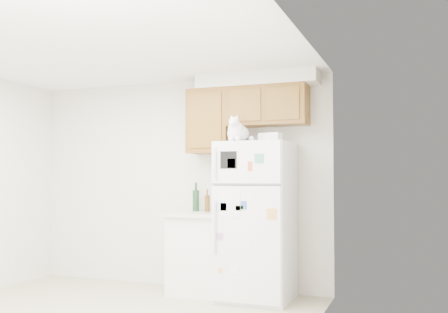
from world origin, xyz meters
The scene contains 8 objects.
room_shell centered at (0.12, 0.24, 1.67)m, with size 3.84×4.04×2.52m.
refrigerator centered at (1.12, 1.61, 0.85)m, with size 0.76×0.78×1.70m.
base_counter centered at (0.43, 1.68, 0.46)m, with size 0.64×0.64×0.92m.
cat centered at (0.97, 1.45, 1.81)m, with size 0.28×0.41×0.29m.
storage_box_back centered at (1.25, 1.63, 1.75)m, with size 0.18×0.13×0.10m, color white.
storage_box_front centered at (1.36, 1.49, 1.74)m, with size 0.15×0.11×0.09m, color white.
bottle_green centered at (0.31, 1.84, 1.09)m, with size 0.08×0.08×0.34m, color #19381E, non-canonical shape.
bottle_amber centered at (0.47, 1.81, 1.05)m, with size 0.06×0.06×0.26m, color #593814, non-canonical shape.
Camera 1 is at (2.80, -3.85, 1.32)m, focal length 42.00 mm.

